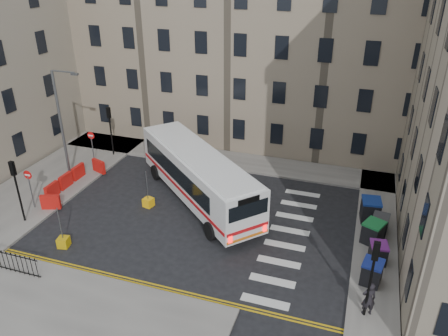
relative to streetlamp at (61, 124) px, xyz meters
The scene contains 22 objects.
ground 13.85m from the streetlamp, ahead, with size 120.00×120.00×0.00m, color black.
pavement_north 10.52m from the streetlamp, 43.32° to the left, with size 36.00×3.20×0.15m, color slate.
pavement_east 22.50m from the streetlamp, ahead, with size 2.40×26.00×0.15m, color slate.
pavement_west 4.49m from the streetlamp, 135.00° to the right, with size 6.00×22.00×0.15m, color slate.
pavement_sw 14.08m from the streetlamp, 63.43° to the right, with size 20.00×6.00×0.15m, color slate.
terrace_north 15.38m from the streetlamp, 66.04° to the left, with size 38.30×10.80×17.20m.
traffic_light_east 22.91m from the streetlamp, 19.15° to the right, with size 0.28×0.22×4.10m.
traffic_light_nw 4.84m from the streetlamp, 77.47° to the left, with size 0.28×0.22×4.10m.
traffic_light_sw 6.26m from the streetlamp, 80.54° to the right, with size 0.28×0.22×4.10m.
streetlamp is the anchor object (origin of this frame).
no_entry_north 3.41m from the streetlamp, 78.69° to the left, with size 0.60×0.08×3.00m.
no_entry_south 5.06m from the streetlamp, 83.66° to the right, with size 0.60×0.08×3.00m.
roadworks_barriers 4.15m from the streetlamp, 52.28° to the right, with size 1.66×6.26×1.00m.
bus 10.61m from the streetlamp, ahead, with size 11.27×10.59×3.44m.
wheelie_bin_a 22.66m from the streetlamp, 13.09° to the right, with size 1.18×1.29×1.25m.
wheelie_bin_b 22.60m from the streetlamp, ahead, with size 1.05×1.16×1.14m.
wheelie_bin_c 22.08m from the streetlamp, ahead, with size 1.43×1.51×1.31m.
wheelie_bin_d 22.43m from the streetlamp, ahead, with size 1.07×1.19×1.18m.
wheelie_bin_e 21.82m from the streetlamp, ahead, with size 1.30×1.45×1.45m.
pedestrian 23.14m from the streetlamp, 18.84° to the right, with size 0.66×0.43×1.81m, color black.
bollard_yellow 8.68m from the streetlamp, 13.42° to the right, with size 0.60×0.60×0.60m, color #FFB50E.
bollard_chevron 9.71m from the streetlamp, 56.21° to the right, with size 0.60×0.60×0.60m, color #C59B0B.
Camera 1 is at (7.22, -21.94, 15.31)m, focal length 35.00 mm.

